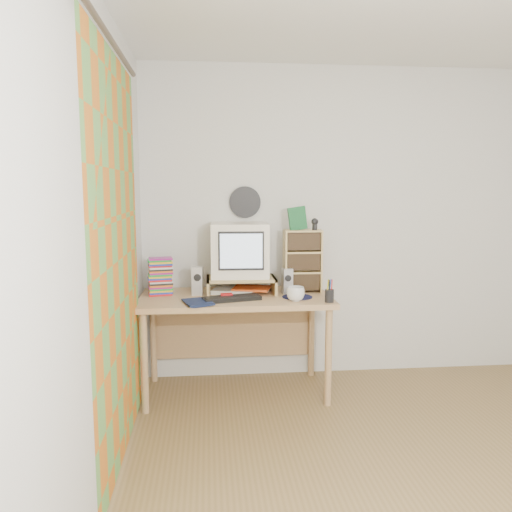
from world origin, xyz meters
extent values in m
plane|color=olive|center=(0.00, 0.00, 0.00)|extent=(3.50, 3.50, 0.00)
plane|color=silver|center=(0.00, 1.75, 1.25)|extent=(3.50, 0.00, 3.50)
plane|color=silver|center=(-1.75, 0.00, 1.25)|extent=(0.00, 3.50, 3.50)
plane|color=#C2661B|center=(-1.71, 0.48, 1.15)|extent=(0.00, 2.20, 2.20)
cylinder|color=black|center=(-0.93, 1.73, 1.43)|extent=(0.25, 0.02, 0.25)
cube|color=tan|center=(-1.03, 1.38, 0.73)|extent=(1.40, 0.70, 0.04)
cube|color=tan|center=(-1.03, 1.71, 0.38)|extent=(1.33, 0.02, 0.41)
cylinder|color=tan|center=(-1.67, 1.09, 0.35)|extent=(0.05, 0.05, 0.71)
cylinder|color=tan|center=(-0.39, 1.09, 0.35)|extent=(0.05, 0.05, 0.71)
cylinder|color=tan|center=(-1.67, 1.67, 0.35)|extent=(0.05, 0.05, 0.71)
cylinder|color=tan|center=(-0.39, 1.67, 0.35)|extent=(0.05, 0.05, 0.71)
cube|color=tan|center=(-1.23, 1.48, 0.81)|extent=(0.02, 0.30, 0.12)
cube|color=tan|center=(-0.73, 1.48, 0.81)|extent=(0.02, 0.30, 0.12)
cube|color=tan|center=(-0.98, 1.48, 0.86)|extent=(0.52, 0.30, 0.02)
cube|color=white|center=(-0.99, 1.53, 1.07)|extent=(0.44, 0.44, 0.41)
cube|color=silver|center=(-1.31, 1.44, 0.86)|extent=(0.09, 0.09, 0.21)
cube|color=silver|center=(-0.64, 1.42, 0.85)|extent=(0.08, 0.08, 0.19)
cube|color=black|center=(-1.06, 1.23, 0.76)|extent=(0.43, 0.23, 0.03)
cube|color=tan|center=(-0.51, 1.49, 0.99)|extent=(0.29, 0.16, 0.48)
imported|color=silver|center=(-0.62, 1.16, 0.80)|extent=(0.16, 0.16, 0.10)
imported|color=#101A3D|center=(-1.38, 1.12, 0.77)|extent=(0.25, 0.22, 0.04)
cylinder|color=black|center=(-0.58, 1.29, 0.75)|extent=(0.26, 0.26, 0.00)
cube|color=red|center=(-1.10, 1.27, 0.77)|extent=(0.09, 0.06, 0.04)
cube|color=#1B5F32|center=(-0.55, 1.48, 1.31)|extent=(0.14, 0.05, 0.17)
camera|label=1|loc=(-1.23, -2.24, 1.54)|focal=35.00mm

